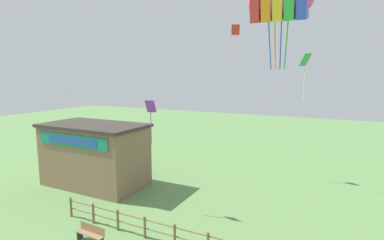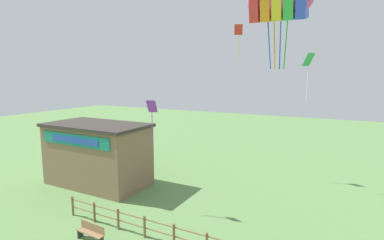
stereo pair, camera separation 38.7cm
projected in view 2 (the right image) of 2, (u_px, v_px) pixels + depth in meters
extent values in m
cylinder|color=brown|center=(73.00, 206.00, 18.93)|extent=(0.14, 0.14, 1.25)
cylinder|color=brown|center=(94.00, 212.00, 18.06)|extent=(0.14, 0.14, 1.25)
cylinder|color=brown|center=(118.00, 219.00, 17.19)|extent=(0.14, 0.14, 1.25)
cylinder|color=brown|center=(145.00, 227.00, 16.32)|extent=(0.14, 0.14, 1.25)
cylinder|color=brown|center=(174.00, 235.00, 15.45)|extent=(0.14, 0.14, 1.25)
cylinder|color=brown|center=(174.00, 227.00, 15.39)|extent=(15.00, 0.07, 0.07)
cylinder|color=brown|center=(174.00, 236.00, 15.46)|extent=(15.00, 0.07, 0.07)
cube|color=#84664C|center=(98.00, 155.00, 24.27)|extent=(8.04, 4.27, 4.77)
cube|color=#38332D|center=(96.00, 125.00, 23.91)|extent=(8.34, 4.57, 0.24)
cube|color=#197F6B|center=(75.00, 140.00, 22.13)|extent=(6.84, 0.08, 0.90)
cube|color=#234CAD|center=(74.00, 140.00, 22.08)|extent=(4.82, 0.04, 0.49)
cube|color=olive|center=(90.00, 233.00, 15.95)|extent=(1.79, 0.50, 0.05)
cube|color=olive|center=(93.00, 227.00, 16.07)|extent=(1.77, 0.14, 0.45)
cube|color=#2D2D33|center=(80.00, 233.00, 16.40)|extent=(0.08, 0.36, 0.45)
ellipsoid|color=#E54C8C|center=(279.00, 1.00, 13.59)|extent=(3.03, 2.05, 1.92)
cube|color=red|center=(258.00, 4.00, 14.01)|extent=(0.50, 1.97, 1.96)
cube|color=orange|center=(268.00, 2.00, 13.80)|extent=(0.50, 1.97, 1.96)
cube|color=yellow|center=(279.00, 1.00, 13.59)|extent=(0.50, 1.97, 1.96)
cube|color=green|center=(291.00, 0.00, 13.37)|extent=(0.50, 1.97, 1.96)
cylinder|color=blue|center=(269.00, 44.00, 13.81)|extent=(0.21, 0.37, 2.30)
cylinder|color=orange|center=(274.00, 44.00, 13.67)|extent=(0.11, 0.38, 2.30)
cylinder|color=blue|center=(280.00, 43.00, 13.56)|extent=(0.11, 0.38, 2.30)
cylinder|color=green|center=(286.00, 43.00, 13.47)|extent=(0.21, 0.37, 2.30)
cube|color=purple|center=(152.00, 106.00, 18.96)|extent=(0.70, 0.52, 0.80)
cylinder|color=purple|center=(152.00, 128.00, 19.16)|extent=(0.05, 0.05, 2.07)
cube|color=red|center=(238.00, 30.00, 25.17)|extent=(0.81, 0.72, 0.81)
cylinder|color=yellow|center=(238.00, 47.00, 25.38)|extent=(0.05, 0.05, 2.18)
cube|color=green|center=(309.00, 60.00, 22.43)|extent=(0.89, 0.96, 0.94)
cylinder|color=white|center=(307.00, 83.00, 22.68)|extent=(0.05, 0.05, 2.63)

